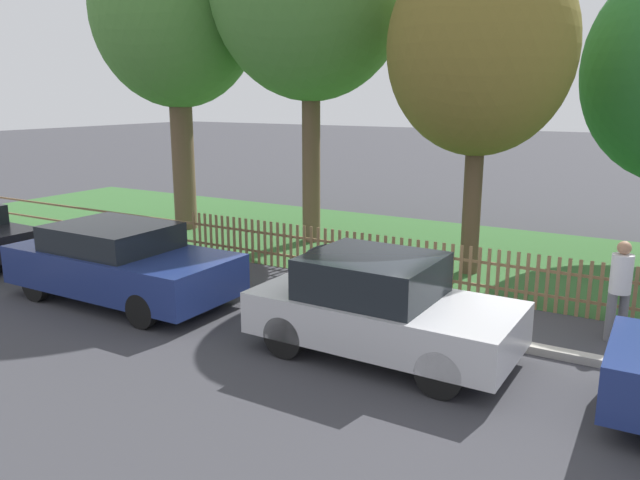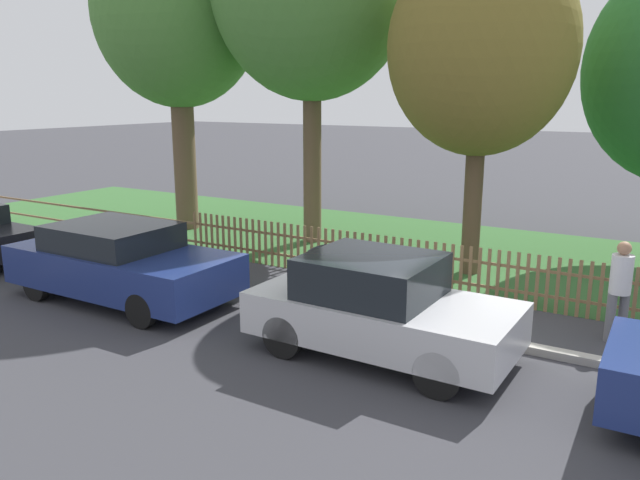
{
  "view_description": "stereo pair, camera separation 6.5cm",
  "coord_description": "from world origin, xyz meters",
  "px_view_note": "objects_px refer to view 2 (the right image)",
  "views": [
    {
      "loc": [
        3.15,
        -8.85,
        3.69
      ],
      "look_at": [
        -2.5,
        0.72,
        1.1
      ],
      "focal_mm": 35.0,
      "sensor_mm": 36.0,
      "label": 1
    },
    {
      "loc": [
        3.21,
        -8.82,
        3.69
      ],
      "look_at": [
        -2.5,
        0.72,
        1.1
      ],
      "focal_mm": 35.0,
      "sensor_mm": 36.0,
      "label": 2
    }
  ],
  "objects_px": {
    "parked_car_black_saloon": "(121,262)",
    "tree_mid_park": "(481,48)",
    "parked_car_navy_estate": "(379,307)",
    "covered_motorcycle": "(349,266)",
    "tree_nearest_kerb": "(177,12)",
    "pedestrian_near_fence": "(620,285)"
  },
  "relations": [
    {
      "from": "covered_motorcycle",
      "to": "tree_nearest_kerb",
      "type": "distance_m",
      "value": 9.31
    },
    {
      "from": "parked_car_black_saloon",
      "to": "covered_motorcycle",
      "type": "distance_m",
      "value": 4.18
    },
    {
      "from": "tree_mid_park",
      "to": "tree_nearest_kerb",
      "type": "bearing_deg",
      "value": 177.38
    },
    {
      "from": "parked_car_black_saloon",
      "to": "covered_motorcycle",
      "type": "relative_size",
      "value": 2.1
    },
    {
      "from": "parked_car_black_saloon",
      "to": "tree_nearest_kerb",
      "type": "relative_size",
      "value": 0.52
    },
    {
      "from": "tree_nearest_kerb",
      "to": "tree_mid_park",
      "type": "xyz_separation_m",
      "value": [
        8.31,
        -0.38,
        -1.25
      ]
    },
    {
      "from": "parked_car_navy_estate",
      "to": "tree_nearest_kerb",
      "type": "xyz_separation_m",
      "value": [
        -8.52,
        5.24,
        5.1
      ]
    },
    {
      "from": "tree_nearest_kerb",
      "to": "covered_motorcycle",
      "type": "bearing_deg",
      "value": -25.39
    },
    {
      "from": "tree_mid_park",
      "to": "pedestrian_near_fence",
      "type": "height_order",
      "value": "tree_mid_park"
    },
    {
      "from": "tree_nearest_kerb",
      "to": "tree_mid_park",
      "type": "bearing_deg",
      "value": -2.62
    },
    {
      "from": "parked_car_navy_estate",
      "to": "pedestrian_near_fence",
      "type": "height_order",
      "value": "pedestrian_near_fence"
    },
    {
      "from": "parked_car_black_saloon",
      "to": "parked_car_navy_estate",
      "type": "relative_size",
      "value": 1.15
    },
    {
      "from": "tree_nearest_kerb",
      "to": "tree_mid_park",
      "type": "relative_size",
      "value": 1.25
    },
    {
      "from": "tree_mid_park",
      "to": "parked_car_black_saloon",
      "type": "bearing_deg",
      "value": -134.58
    },
    {
      "from": "covered_motorcycle",
      "to": "tree_mid_park",
      "type": "xyz_separation_m",
      "value": [
        1.32,
        2.94,
        3.93
      ]
    },
    {
      "from": "tree_mid_park",
      "to": "parked_car_navy_estate",
      "type": "bearing_deg",
      "value": -87.53
    },
    {
      "from": "parked_car_black_saloon",
      "to": "parked_car_navy_estate",
      "type": "bearing_deg",
      "value": 1.73
    },
    {
      "from": "parked_car_black_saloon",
      "to": "pedestrian_near_fence",
      "type": "bearing_deg",
      "value": 17.27
    },
    {
      "from": "parked_car_black_saloon",
      "to": "tree_mid_park",
      "type": "xyz_separation_m",
      "value": [
        4.94,
        5.02,
        3.87
      ]
    },
    {
      "from": "parked_car_navy_estate",
      "to": "tree_mid_park",
      "type": "xyz_separation_m",
      "value": [
        -0.21,
        4.86,
        3.85
      ]
    },
    {
      "from": "tree_mid_park",
      "to": "pedestrian_near_fence",
      "type": "distance_m",
      "value": 5.44
    },
    {
      "from": "parked_car_black_saloon",
      "to": "parked_car_navy_estate",
      "type": "height_order",
      "value": "parked_car_navy_estate"
    }
  ]
}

